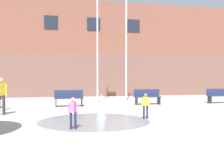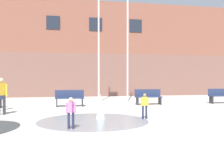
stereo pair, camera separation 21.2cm
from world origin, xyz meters
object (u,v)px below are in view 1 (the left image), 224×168
(child_running, at_px, (146,104))
(flagpole_right, at_px, (127,41))
(child_with_pink_shirt, at_px, (73,111))
(park_bench_under_right_flagpole, at_px, (69,98))
(park_bench_far_right, at_px, (219,96))
(flagpole_left, at_px, (98,36))
(park_bench_near_trashcan, at_px, (147,97))
(adult_near_bench, at_px, (1,93))

(child_running, xyz_separation_m, flagpole_right, (1.22, 7.32, 3.50))
(child_with_pink_shirt, bearing_deg, child_running, -43.14)
(park_bench_under_right_flagpole, bearing_deg, child_with_pink_shirt, -91.43)
(park_bench_under_right_flagpole, xyz_separation_m, child_with_pink_shirt, (-0.16, -6.48, 0.10))
(child_with_pink_shirt, distance_m, flagpole_right, 10.29)
(child_with_pink_shirt, relative_size, child_running, 1.00)
(park_bench_far_right, xyz_separation_m, flagpole_right, (-5.41, 2.26, 3.60))
(flagpole_left, bearing_deg, park_bench_far_right, -17.05)
(flagpole_left, bearing_deg, flagpole_right, 0.00)
(child_with_pink_shirt, bearing_deg, park_bench_under_right_flagpole, 18.53)
(park_bench_near_trashcan, distance_m, adult_near_bench, 8.12)
(park_bench_far_right, bearing_deg, flagpole_right, 157.36)
(park_bench_far_right, distance_m, adult_near_bench, 12.64)
(park_bench_near_trashcan, height_order, adult_near_bench, adult_near_bench)
(adult_near_bench, distance_m, flagpole_right, 9.10)
(park_bench_under_right_flagpole, relative_size, park_bench_near_trashcan, 1.00)
(park_bench_near_trashcan, xyz_separation_m, flagpole_right, (-0.68, 2.19, 3.60))
(park_bench_near_trashcan, xyz_separation_m, adult_near_bench, (-7.60, -2.82, 0.45))
(park_bench_under_right_flagpole, xyz_separation_m, adult_near_bench, (-2.99, -2.72, 0.45))
(park_bench_near_trashcan, distance_m, child_running, 5.47)
(child_with_pink_shirt, height_order, flagpole_left, flagpole_left)
(park_bench_far_right, xyz_separation_m, child_with_pink_shirt, (-9.50, -6.52, 0.10))
(child_with_pink_shirt, bearing_deg, flagpole_right, -5.04)
(child_with_pink_shirt, xyz_separation_m, flagpole_right, (4.09, 8.77, 3.50))
(park_bench_far_right, xyz_separation_m, flagpole_left, (-7.35, 2.26, 3.86))
(flagpole_right, bearing_deg, park_bench_under_right_flagpole, -149.75)
(park_bench_under_right_flagpole, bearing_deg, flagpole_right, 30.25)
(child_with_pink_shirt, bearing_deg, adult_near_bench, 56.88)
(child_running, relative_size, flagpole_right, 0.13)
(park_bench_under_right_flagpole, xyz_separation_m, child_running, (2.71, -5.03, 0.10))
(park_bench_far_right, height_order, child_with_pink_shirt, child_with_pink_shirt)
(park_bench_under_right_flagpole, bearing_deg, park_bench_near_trashcan, 1.28)
(park_bench_near_trashcan, height_order, flagpole_left, flagpole_left)
(adult_near_bench, bearing_deg, park_bench_near_trashcan, 145.51)
(adult_near_bench, xyz_separation_m, flagpole_right, (6.92, 5.01, 3.15))
(park_bench_under_right_flagpole, distance_m, flagpole_left, 4.90)
(child_running, bearing_deg, park_bench_under_right_flagpole, -38.44)
(flagpole_right, bearing_deg, flagpole_left, -180.00)
(park_bench_near_trashcan, distance_m, park_bench_far_right, 4.73)
(park_bench_far_right, height_order, flagpole_left, flagpole_left)
(park_bench_far_right, xyz_separation_m, adult_near_bench, (-12.33, -2.75, 0.45))
(adult_near_bench, relative_size, child_running, 1.61)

